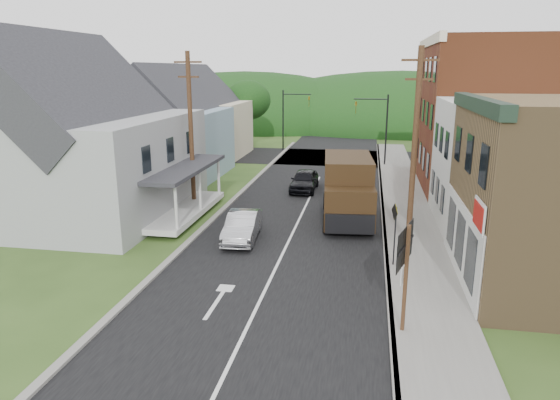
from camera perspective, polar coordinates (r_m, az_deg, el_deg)
The scene contains 24 objects.
ground at distance 21.21m, azimuth -0.33°, elevation -7.49°, with size 120.00×120.00×0.00m, color #2D4719.
road at distance 30.59m, azimuth 3.06°, elevation -0.48°, with size 9.00×90.00×0.02m, color black.
cross_road at distance 47.13m, azimuth 5.64°, elevation 4.88°, with size 60.00×9.00×0.02m, color black.
sidewalk_right at distance 28.54m, azimuth 14.40°, elevation -1.91°, with size 2.80×55.00×0.15m, color slate.
curb_right at distance 28.46m, azimuth 11.69°, elevation -1.79°, with size 0.20×55.00×0.15m, color slate.
curb_left at distance 29.61m, azimuth -6.39°, elevation -0.95°, with size 0.30×55.00×0.12m, color slate.
storefront_white at distance 28.31m, azimuth 25.85°, elevation 3.55°, with size 8.00×7.00×6.50m, color silver.
storefront_red at distance 37.24m, azimuth 22.35°, elevation 9.00°, with size 8.00×12.00×10.00m, color brown.
house_gray at distance 29.95m, azimuth -21.45°, elevation 6.46°, with size 10.20×12.24×8.35m.
house_blue at distance 39.36m, azimuth -11.80°, elevation 8.12°, with size 7.14×8.16×7.28m.
house_cream at distance 47.94m, azimuth -8.37°, elevation 9.42°, with size 7.14×8.16×7.28m.
utility_pole_right at distance 23.14m, azimuth 15.13°, elevation 5.86°, with size 1.60×0.26×9.00m.
utility_pole_left at distance 29.30m, azimuth -10.15°, elevation 7.92°, with size 1.60×0.26×9.00m.
traffic_signal_right at distance 43.02m, azimuth 11.17°, elevation 8.79°, with size 2.87×0.20×6.00m.
traffic_signal_left at distance 50.60m, azimuth 1.14°, elevation 9.92°, with size 2.87×0.20×6.00m.
tree_left_b at distance 37.59m, azimuth -23.40°, elevation 8.77°, with size 4.80×4.80×6.94m.
tree_left_c at distance 45.37m, azimuth -20.13°, elevation 11.24°, with size 5.80×5.80×8.41m.
tree_left_d at distance 52.91m, azimuth -3.72°, elevation 11.32°, with size 4.80×4.80×6.94m.
forested_ridge at distance 74.82m, azimuth 7.40°, elevation 8.48°, with size 90.00×30.00×16.00m, color #0F3410.
silver_sedan at distance 24.12m, azimuth -4.32°, elevation -3.05°, with size 1.42×4.08×1.34m, color silver.
dark_sedan at distance 33.84m, azimuth 2.80°, elevation 2.24°, with size 1.67×4.14×1.41m, color black.
delivery_van at distance 27.01m, azimuth 7.75°, elevation 1.18°, with size 3.02×6.38×3.46m.
route_sign_cluster at distance 15.61m, azimuth 14.11°, elevation -6.98°, with size 0.62×1.90×3.43m.
warning_sign at distance 20.88m, azimuth 12.99°, elevation -2.88°, with size 0.23×0.71×2.65m.
Camera 1 is at (3.56, -19.30, 8.04)m, focal length 32.00 mm.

